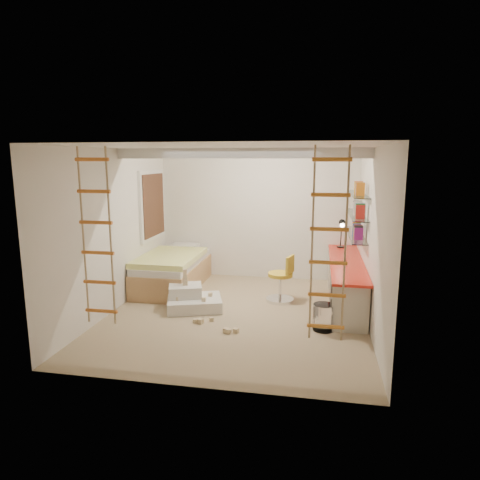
% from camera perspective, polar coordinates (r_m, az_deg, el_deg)
% --- Properties ---
extents(floor, '(4.50, 4.50, 0.00)m').
position_cam_1_polar(floor, '(6.91, -0.46, -9.88)').
color(floor, tan).
rests_on(floor, ground).
extents(ceiling_beam, '(4.00, 0.18, 0.16)m').
position_cam_1_polar(ceiling_beam, '(6.76, 0.00, 11.49)').
color(ceiling_beam, white).
rests_on(ceiling_beam, ceiling).
extents(window_frame, '(0.06, 1.15, 1.35)m').
position_cam_1_polar(window_frame, '(8.52, -11.67, 4.59)').
color(window_frame, white).
rests_on(window_frame, wall_left).
extents(window_blind, '(0.02, 1.00, 1.20)m').
position_cam_1_polar(window_blind, '(8.50, -11.42, 4.59)').
color(window_blind, '#4C2D1E').
rests_on(window_blind, window_frame).
extents(rope_ladder_left, '(0.41, 0.04, 2.13)m').
position_cam_1_polar(rope_ladder_left, '(5.35, -18.55, 0.29)').
color(rope_ladder_left, orange).
rests_on(rope_ladder_left, ceiling).
extents(rope_ladder_right, '(0.41, 0.04, 2.13)m').
position_cam_1_polar(rope_ladder_right, '(4.69, 11.73, -0.79)').
color(rope_ladder_right, orange).
rests_on(rope_ladder_right, ceiling).
extents(waste_bin, '(0.31, 0.31, 0.39)m').
position_cam_1_polar(waste_bin, '(6.37, 11.09, -10.07)').
color(waste_bin, white).
rests_on(waste_bin, floor).
extents(desk, '(0.56, 2.80, 0.75)m').
position_cam_1_polar(desk, '(7.50, 13.87, -5.26)').
color(desk, red).
rests_on(desk, floor).
extents(shelves, '(0.25, 1.80, 0.71)m').
position_cam_1_polar(shelves, '(7.56, 15.29, 3.28)').
color(shelves, white).
rests_on(shelves, wall_right).
extents(bed, '(1.02, 2.00, 0.69)m').
position_cam_1_polar(bed, '(8.31, -8.92, -4.03)').
color(bed, '#AD7F51').
rests_on(bed, floor).
extents(task_lamp, '(0.14, 0.36, 0.57)m').
position_cam_1_polar(task_lamp, '(8.28, 13.41, 1.45)').
color(task_lamp, black).
rests_on(task_lamp, desk).
extents(swivel_chair, '(0.60, 0.60, 0.82)m').
position_cam_1_polar(swivel_chair, '(7.45, 5.55, -5.92)').
color(swivel_chair, gold).
rests_on(swivel_chair, floor).
extents(play_platform, '(1.03, 0.91, 0.39)m').
position_cam_1_polar(play_platform, '(7.16, -6.43, -7.91)').
color(play_platform, silver).
rests_on(play_platform, floor).
extents(toy_blocks, '(1.16, 1.07, 0.66)m').
position_cam_1_polar(toy_blocks, '(6.72, -5.07, -8.55)').
color(toy_blocks, '#CCB284').
rests_on(toy_blocks, floor).
extents(books, '(0.14, 0.64, 0.92)m').
position_cam_1_polar(books, '(7.55, 15.32, 3.86)').
color(books, '#8C1E7F').
rests_on(books, shelves).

